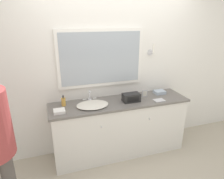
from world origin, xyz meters
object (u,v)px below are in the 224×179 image
at_px(soap_bottle, 63,102).
at_px(picture_frame, 145,94).
at_px(appliance_box, 131,97).
at_px(sink_basin, 92,104).

xyz_separation_m(soap_bottle, picture_frame, (1.22, -0.05, -0.01)).
distance_m(soap_bottle, picture_frame, 1.22).
bearing_deg(appliance_box, picture_frame, 20.30).
xyz_separation_m(appliance_box, picture_frame, (0.27, 0.10, -0.01)).
bearing_deg(appliance_box, soap_bottle, 171.21).
distance_m(appliance_box, picture_frame, 0.29).
height_order(soap_bottle, appliance_box, soap_bottle).
relative_size(appliance_box, picture_frame, 2.29).
xyz_separation_m(sink_basin, soap_bottle, (-0.38, 0.12, 0.04)).
xyz_separation_m(soap_bottle, appliance_box, (0.96, -0.15, 0.00)).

